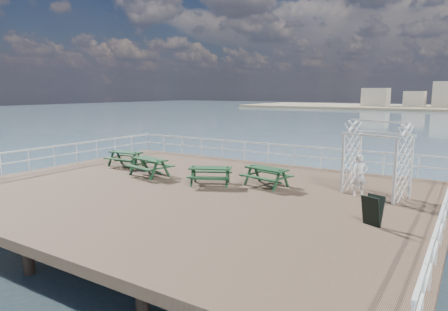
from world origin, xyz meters
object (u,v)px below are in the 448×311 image
picnic_table_a (126,156)px  picnic_table_b (266,173)px  picnic_table_c (210,172)px  person (360,176)px  picnic_table_d (149,163)px  trellis_arbor (376,163)px

picnic_table_a → picnic_table_b: picnic_table_a is taller
picnic_table_c → picnic_table_a: bearing=143.7°
picnic_table_b → person: size_ratio=1.30×
picnic_table_a → picnic_table_d: (2.69, -1.14, 0.04)m
picnic_table_b → picnic_table_d: (-5.45, -1.06, 0.04)m
picnic_table_b → trellis_arbor: (4.08, 0.80, 0.70)m
picnic_table_a → picnic_table_c: picnic_table_a is taller
picnic_table_c → picnic_table_b: bearing=1.2°
person → picnic_table_c: bearing=166.2°
person → picnic_table_b: bearing=158.5°
picnic_table_a → person: size_ratio=1.21×
picnic_table_b → person: (3.61, 0.44, 0.22)m
picnic_table_a → person: 11.76m
picnic_table_c → picnic_table_d: size_ratio=1.00×
picnic_table_a → picnic_table_c: size_ratio=0.86×
picnic_table_d → picnic_table_b: bearing=22.6°
picnic_table_b → trellis_arbor: bearing=22.7°
picnic_table_a → picnic_table_d: bearing=-26.8°
picnic_table_b → person: person is taller
picnic_table_a → trellis_arbor: (12.22, 0.73, 0.70)m
picnic_table_c → picnic_table_d: bearing=154.4°
picnic_table_d → trellis_arbor: (9.53, 1.87, 0.66)m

